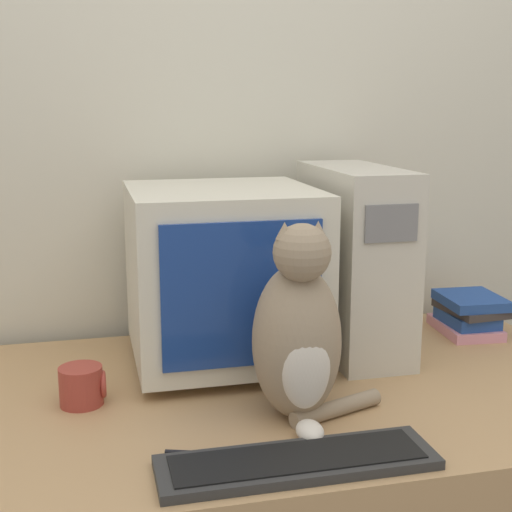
{
  "coord_description": "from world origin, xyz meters",
  "views": [
    {
      "loc": [
        -0.34,
        -1.0,
        1.38
      ],
      "look_at": [
        0.02,
        0.47,
        1.05
      ],
      "focal_mm": 50.0,
      "sensor_mm": 36.0,
      "label": 1
    }
  ],
  "objects_px": {
    "keyboard": "(299,462)",
    "cat": "(299,336)",
    "book_stack": "(468,314)",
    "mug": "(82,386)",
    "crt_monitor": "(223,274)",
    "pen": "(201,453)",
    "computer_tower": "(354,259)"
  },
  "relations": [
    {
      "from": "crt_monitor",
      "to": "pen",
      "type": "xyz_separation_m",
      "value": [
        -0.13,
        -0.46,
        -0.22
      ]
    },
    {
      "from": "crt_monitor",
      "to": "mug",
      "type": "bearing_deg",
      "value": -151.56
    },
    {
      "from": "crt_monitor",
      "to": "cat",
      "type": "height_order",
      "value": "crt_monitor"
    },
    {
      "from": "computer_tower",
      "to": "keyboard",
      "type": "relative_size",
      "value": 0.95
    },
    {
      "from": "mug",
      "to": "cat",
      "type": "bearing_deg",
      "value": -21.62
    },
    {
      "from": "computer_tower",
      "to": "mug",
      "type": "bearing_deg",
      "value": -163.45
    },
    {
      "from": "book_stack",
      "to": "mug",
      "type": "height_order",
      "value": "book_stack"
    },
    {
      "from": "keyboard",
      "to": "book_stack",
      "type": "bearing_deg",
      "value": 41.85
    },
    {
      "from": "pen",
      "to": "keyboard",
      "type": "bearing_deg",
      "value": -26.87
    },
    {
      "from": "keyboard",
      "to": "pen",
      "type": "height_order",
      "value": "keyboard"
    },
    {
      "from": "keyboard",
      "to": "pen",
      "type": "relative_size",
      "value": 3.83
    },
    {
      "from": "cat",
      "to": "mug",
      "type": "height_order",
      "value": "cat"
    },
    {
      "from": "keyboard",
      "to": "cat",
      "type": "height_order",
      "value": "cat"
    },
    {
      "from": "computer_tower",
      "to": "book_stack",
      "type": "relative_size",
      "value": 2.16
    },
    {
      "from": "cat",
      "to": "mug",
      "type": "relative_size",
      "value": 4.18
    },
    {
      "from": "computer_tower",
      "to": "mug",
      "type": "distance_m",
      "value": 0.73
    },
    {
      "from": "keyboard",
      "to": "cat",
      "type": "relative_size",
      "value": 1.21
    },
    {
      "from": "cat",
      "to": "pen",
      "type": "bearing_deg",
      "value": -149.28
    },
    {
      "from": "mug",
      "to": "crt_monitor",
      "type": "bearing_deg",
      "value": 28.44
    },
    {
      "from": "pen",
      "to": "mug",
      "type": "xyz_separation_m",
      "value": [
        -0.21,
        0.28,
        0.04
      ]
    },
    {
      "from": "keyboard",
      "to": "book_stack",
      "type": "relative_size",
      "value": 2.28
    },
    {
      "from": "computer_tower",
      "to": "keyboard",
      "type": "xyz_separation_m",
      "value": [
        -0.31,
        -0.56,
        -0.22
      ]
    },
    {
      "from": "computer_tower",
      "to": "cat",
      "type": "relative_size",
      "value": 1.15
    },
    {
      "from": "cat",
      "to": "book_stack",
      "type": "height_order",
      "value": "cat"
    },
    {
      "from": "computer_tower",
      "to": "cat",
      "type": "bearing_deg",
      "value": -125.0
    },
    {
      "from": "mug",
      "to": "pen",
      "type": "bearing_deg",
      "value": -53.67
    },
    {
      "from": "computer_tower",
      "to": "keyboard",
      "type": "bearing_deg",
      "value": -119.24
    },
    {
      "from": "keyboard",
      "to": "book_stack",
      "type": "distance_m",
      "value": 0.9
    },
    {
      "from": "cat",
      "to": "keyboard",
      "type": "bearing_deg",
      "value": -103.36
    },
    {
      "from": "keyboard",
      "to": "book_stack",
      "type": "xyz_separation_m",
      "value": [
        0.67,
        0.6,
        0.04
      ]
    },
    {
      "from": "book_stack",
      "to": "mug",
      "type": "relative_size",
      "value": 2.23
    },
    {
      "from": "keyboard",
      "to": "mug",
      "type": "height_order",
      "value": "mug"
    }
  ]
}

